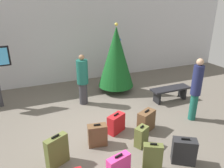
{
  "coord_description": "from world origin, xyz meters",
  "views": [
    {
      "loc": [
        -1.66,
        -4.64,
        3.34
      ],
      "look_at": [
        0.72,
        1.11,
        0.9
      ],
      "focal_mm": 34.34,
      "sensor_mm": 36.0,
      "label": 1
    }
  ],
  "objects_px": {
    "traveller_1": "(196,88)",
    "suitcase_4": "(119,167)",
    "holiday_tree": "(116,57)",
    "waiting_bench": "(170,91)",
    "suitcase_0": "(146,121)",
    "suitcase_2": "(116,123)",
    "suitcase_5": "(153,157)",
    "traveller_0": "(83,79)",
    "suitcase_6": "(57,151)",
    "suitcase_1": "(184,151)",
    "suitcase_3": "(141,137)",
    "suitcase_8": "(97,135)"
  },
  "relations": [
    {
      "from": "traveller_1",
      "to": "holiday_tree",
      "type": "bearing_deg",
      "value": 113.86
    },
    {
      "from": "suitcase_3",
      "to": "suitcase_4",
      "type": "distance_m",
      "value": 1.18
    },
    {
      "from": "traveller_1",
      "to": "suitcase_4",
      "type": "distance_m",
      "value": 3.31
    },
    {
      "from": "traveller_0",
      "to": "suitcase_5",
      "type": "bearing_deg",
      "value": -82.21
    },
    {
      "from": "suitcase_5",
      "to": "traveller_1",
      "type": "bearing_deg",
      "value": 30.36
    },
    {
      "from": "waiting_bench",
      "to": "suitcase_0",
      "type": "distance_m",
      "value": 2.19
    },
    {
      "from": "holiday_tree",
      "to": "suitcase_8",
      "type": "distance_m",
      "value": 3.58
    },
    {
      "from": "traveller_0",
      "to": "traveller_1",
      "type": "bearing_deg",
      "value": -39.88
    },
    {
      "from": "suitcase_0",
      "to": "suitcase_8",
      "type": "bearing_deg",
      "value": -176.01
    },
    {
      "from": "suitcase_1",
      "to": "suitcase_5",
      "type": "height_order",
      "value": "suitcase_5"
    },
    {
      "from": "holiday_tree",
      "to": "suitcase_4",
      "type": "xyz_separation_m",
      "value": [
        -1.71,
        -4.08,
        -1.11
      ]
    },
    {
      "from": "suitcase_1",
      "to": "suitcase_4",
      "type": "bearing_deg",
      "value": 174.89
    },
    {
      "from": "suitcase_2",
      "to": "suitcase_3",
      "type": "xyz_separation_m",
      "value": [
        0.33,
        -0.78,
        0.0
      ]
    },
    {
      "from": "traveller_1",
      "to": "suitcase_0",
      "type": "distance_m",
      "value": 1.74
    },
    {
      "from": "traveller_0",
      "to": "suitcase_1",
      "type": "bearing_deg",
      "value": -71.21
    },
    {
      "from": "suitcase_6",
      "to": "suitcase_1",
      "type": "bearing_deg",
      "value": -20.95
    },
    {
      "from": "traveller_0",
      "to": "suitcase_2",
      "type": "distance_m",
      "value": 2.14
    },
    {
      "from": "holiday_tree",
      "to": "traveller_1",
      "type": "xyz_separation_m",
      "value": [
        1.25,
        -2.84,
        -0.36
      ]
    },
    {
      "from": "suitcase_2",
      "to": "suitcase_5",
      "type": "relative_size",
      "value": 0.84
    },
    {
      "from": "suitcase_8",
      "to": "suitcase_1",
      "type": "bearing_deg",
      "value": -40.12
    },
    {
      "from": "waiting_bench",
      "to": "suitcase_8",
      "type": "xyz_separation_m",
      "value": [
        -3.2,
        -1.4,
        -0.08
      ]
    },
    {
      "from": "traveller_0",
      "to": "suitcase_6",
      "type": "xyz_separation_m",
      "value": [
        -1.31,
        -2.67,
        -0.55
      ]
    },
    {
      "from": "suitcase_0",
      "to": "suitcase_4",
      "type": "relative_size",
      "value": 1.09
    },
    {
      "from": "traveller_1",
      "to": "suitcase_6",
      "type": "xyz_separation_m",
      "value": [
        -4.03,
        -0.4,
        -0.66
      ]
    },
    {
      "from": "waiting_bench",
      "to": "suitcase_3",
      "type": "distance_m",
      "value": 2.89
    },
    {
      "from": "suitcase_3",
      "to": "suitcase_5",
      "type": "relative_size",
      "value": 0.84
    },
    {
      "from": "holiday_tree",
      "to": "traveller_1",
      "type": "distance_m",
      "value": 3.12
    },
    {
      "from": "traveller_0",
      "to": "suitcase_0",
      "type": "height_order",
      "value": "traveller_0"
    },
    {
      "from": "holiday_tree",
      "to": "suitcase_8",
      "type": "xyz_separation_m",
      "value": [
        -1.76,
        -2.92,
        -1.09
      ]
    },
    {
      "from": "suitcase_1",
      "to": "suitcase_3",
      "type": "distance_m",
      "value": 1.03
    },
    {
      "from": "suitcase_0",
      "to": "suitcase_4",
      "type": "bearing_deg",
      "value": -137.76
    },
    {
      "from": "waiting_bench",
      "to": "suitcase_1",
      "type": "xyz_separation_m",
      "value": [
        -1.66,
        -2.7,
        -0.07
      ]
    },
    {
      "from": "holiday_tree",
      "to": "suitcase_0",
      "type": "bearing_deg",
      "value": -96.55
    },
    {
      "from": "waiting_bench",
      "to": "suitcase_2",
      "type": "distance_m",
      "value": 2.76
    },
    {
      "from": "suitcase_2",
      "to": "suitcase_4",
      "type": "distance_m",
      "value": 1.62
    },
    {
      "from": "suitcase_0",
      "to": "suitcase_1",
      "type": "distance_m",
      "value": 1.4
    },
    {
      "from": "holiday_tree",
      "to": "suitcase_6",
      "type": "bearing_deg",
      "value": -130.6
    },
    {
      "from": "suitcase_8",
      "to": "holiday_tree",
      "type": "bearing_deg",
      "value": 58.9
    },
    {
      "from": "traveller_0",
      "to": "traveller_1",
      "type": "height_order",
      "value": "traveller_1"
    },
    {
      "from": "traveller_0",
      "to": "suitcase_4",
      "type": "xyz_separation_m",
      "value": [
        -0.26,
        -3.51,
        -0.64
      ]
    },
    {
      "from": "suitcase_2",
      "to": "waiting_bench",
      "type": "bearing_deg",
      "value": 22.71
    },
    {
      "from": "holiday_tree",
      "to": "suitcase_5",
      "type": "bearing_deg",
      "value": -103.2
    },
    {
      "from": "holiday_tree",
      "to": "suitcase_4",
      "type": "height_order",
      "value": "holiday_tree"
    },
    {
      "from": "suitcase_3",
      "to": "suitcase_5",
      "type": "distance_m",
      "value": 0.81
    },
    {
      "from": "suitcase_1",
      "to": "suitcase_8",
      "type": "distance_m",
      "value": 2.01
    },
    {
      "from": "holiday_tree",
      "to": "suitcase_0",
      "type": "distance_m",
      "value": 3.03
    },
    {
      "from": "suitcase_2",
      "to": "suitcase_5",
      "type": "distance_m",
      "value": 1.57
    },
    {
      "from": "traveller_1",
      "to": "suitcase_0",
      "type": "xyz_separation_m",
      "value": [
        -1.58,
        0.02,
        -0.72
      ]
    },
    {
      "from": "suitcase_5",
      "to": "suitcase_4",
      "type": "bearing_deg",
      "value": 175.39
    },
    {
      "from": "holiday_tree",
      "to": "traveller_0",
      "type": "bearing_deg",
      "value": -158.68
    }
  ]
}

